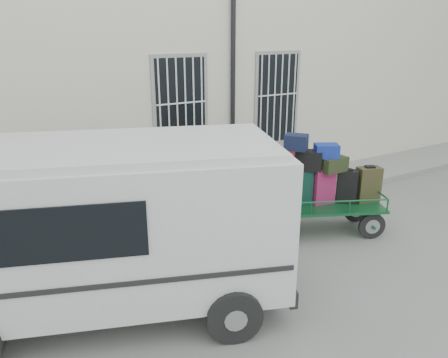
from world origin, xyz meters
TOP-DOWN VIEW (x-y plane):
  - ground at (0.00, 0.00)m, footprint 80.00×80.00m
  - building at (0.00, 5.50)m, footprint 24.00×5.15m
  - sidewalk at (0.00, 2.20)m, footprint 24.00×1.70m
  - luggage_cart at (1.19, 0.06)m, footprint 2.75×1.94m
  - van at (-3.14, -0.44)m, footprint 5.33×3.59m

SIDE VIEW (x-z plane):
  - ground at x=0.00m, z-range 0.00..0.00m
  - sidewalk at x=0.00m, z-range 0.00..0.15m
  - luggage_cart at x=1.19m, z-range -0.02..2.01m
  - van at x=-3.14m, z-range 0.18..2.68m
  - building at x=0.00m, z-range 0.00..6.00m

